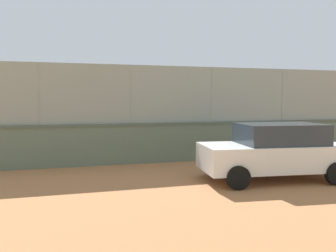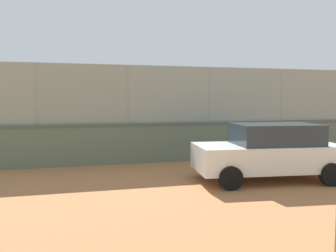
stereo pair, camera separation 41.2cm
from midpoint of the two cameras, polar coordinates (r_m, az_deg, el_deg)
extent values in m
plane|color=#B27247|center=(23.29, 2.66, -1.32)|extent=(260.00, 260.00, 0.00)
cube|color=slate|center=(14.13, 13.47, -2.33)|extent=(22.24, 1.14, 1.37)
cube|color=#4D594D|center=(14.06, 13.53, 0.60)|extent=(22.24, 1.20, 0.08)
cube|color=gray|center=(14.03, 13.60, 5.03)|extent=(21.78, 0.76, 2.09)
cylinder|color=gray|center=(14.84, 18.92, 4.87)|extent=(0.07, 0.07, 2.09)
cylinder|color=gray|center=(13.37, 7.70, 5.15)|extent=(0.07, 0.07, 2.09)
cylinder|color=gray|center=(12.51, -5.65, 5.23)|extent=(0.07, 0.07, 2.09)
cylinder|color=gray|center=(12.41, -20.06, 4.99)|extent=(0.07, 0.07, 2.09)
cylinder|color=#B2B2B2|center=(20.10, -10.12, -1.19)|extent=(0.19, 0.19, 0.76)
cylinder|color=#B2B2B2|center=(20.28, -10.36, -1.15)|extent=(0.19, 0.19, 0.76)
cylinder|color=orange|center=(20.14, -10.27, 0.71)|extent=(0.43, 0.43, 0.56)
cylinder|color=brown|center=(19.89, -9.79, 0.99)|extent=(0.54, 0.25, 0.16)
cylinder|color=brown|center=(20.52, -9.84, 1.10)|extent=(0.54, 0.25, 0.16)
sphere|color=brown|center=(20.12, -10.28, 1.81)|extent=(0.22, 0.22, 0.22)
cylinder|color=black|center=(20.12, -10.28, 2.08)|extent=(0.28, 0.28, 0.05)
cylinder|color=black|center=(20.60, -9.39, 1.11)|extent=(0.30, 0.13, 0.04)
ellipsoid|color=#333338|center=(20.69, -8.84, 1.13)|extent=(0.29, 0.12, 0.24)
cylinder|color=#B2B2B2|center=(19.46, 1.83, -1.28)|extent=(0.21, 0.21, 0.78)
cylinder|color=#B2B2B2|center=(19.41, 2.41, -1.30)|extent=(0.21, 0.21, 0.78)
cylinder|color=#D14C42|center=(19.38, 2.13, 0.70)|extent=(0.47, 0.47, 0.58)
cylinder|color=brown|center=(19.39, 1.24, 1.05)|extent=(0.37, 0.51, 0.17)
cylinder|color=brown|center=(19.01, 2.79, 0.98)|extent=(0.37, 0.51, 0.17)
sphere|color=brown|center=(19.36, 2.13, 1.88)|extent=(0.22, 0.22, 0.22)
cylinder|color=navy|center=(19.35, 2.13, 2.16)|extent=(0.32, 0.32, 0.05)
sphere|color=#3399D8|center=(18.06, -7.27, -2.88)|extent=(0.08, 0.08, 0.08)
cube|color=white|center=(10.36, 17.21, -4.89)|extent=(4.32, 2.31, 0.72)
cube|color=#28333D|center=(10.37, 18.32, -1.27)|extent=(2.50, 1.85, 0.58)
cylinder|color=black|center=(9.09, 11.56, -8.39)|extent=(0.64, 0.28, 0.62)
cylinder|color=black|center=(10.72, 8.29, -6.40)|extent=(0.64, 0.28, 0.62)
cylinder|color=black|center=(10.38, 26.34, -7.16)|extent=(0.64, 0.28, 0.62)
cylinder|color=black|center=(11.83, 21.44, -5.64)|extent=(0.64, 0.28, 0.62)
camera|label=1|loc=(0.21, -89.31, 0.05)|focal=37.00mm
camera|label=2|loc=(0.21, 90.69, -0.05)|focal=37.00mm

